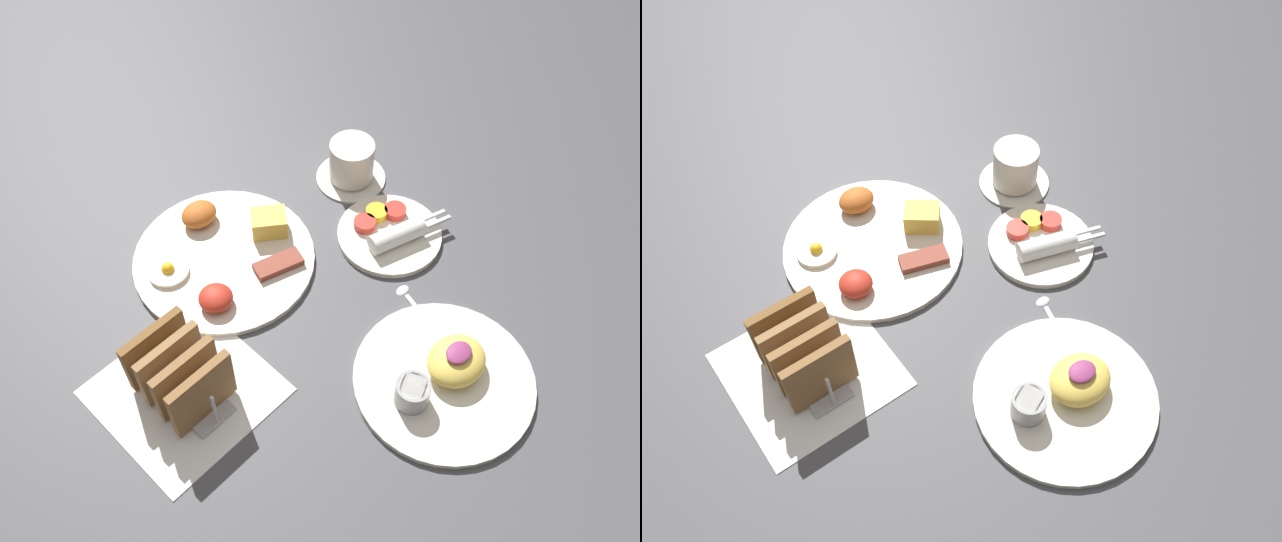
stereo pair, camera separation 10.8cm
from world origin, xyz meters
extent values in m
plane|color=#47474C|center=(0.00, 0.00, 0.00)|extent=(3.00, 3.00, 0.00)
cube|color=white|center=(-0.21, 0.06, 0.00)|extent=(0.22, 0.22, 0.00)
cylinder|color=silver|center=(-0.02, 0.19, 0.01)|extent=(0.29, 0.29, 0.01)
cube|color=#E5C64C|center=(0.07, 0.18, 0.03)|extent=(0.07, 0.07, 0.04)
ellipsoid|color=#C66023|center=(0.00, 0.27, 0.03)|extent=(0.06, 0.05, 0.03)
cylinder|color=#F4EACC|center=(-0.10, 0.23, 0.01)|extent=(0.06, 0.06, 0.01)
sphere|color=yellow|center=(-0.10, 0.23, 0.02)|extent=(0.02, 0.02, 0.02)
ellipsoid|color=red|center=(-0.09, 0.13, 0.02)|extent=(0.05, 0.05, 0.03)
cube|color=brown|center=(0.02, 0.11, 0.02)|extent=(0.08, 0.05, 0.01)
cylinder|color=silver|center=(0.20, 0.03, 0.01)|extent=(0.17, 0.17, 0.01)
cylinder|color=red|center=(0.23, 0.05, 0.02)|extent=(0.04, 0.04, 0.01)
cylinder|color=gold|center=(0.21, 0.07, 0.02)|extent=(0.04, 0.04, 0.01)
cylinder|color=red|center=(0.18, 0.07, 0.02)|extent=(0.04, 0.04, 0.01)
cylinder|color=white|center=(0.19, 0.01, 0.03)|extent=(0.10, 0.06, 0.03)
cube|color=silver|center=(0.26, 0.00, 0.03)|extent=(0.05, 0.02, 0.00)
cube|color=silver|center=(0.26, -0.01, 0.03)|extent=(0.05, 0.02, 0.00)
cylinder|color=silver|center=(0.05, -0.19, 0.01)|extent=(0.25, 0.25, 0.01)
ellipsoid|color=#EAC651|center=(0.07, -0.19, 0.03)|extent=(0.09, 0.08, 0.04)
ellipsoid|color=#8C3366|center=(0.07, -0.19, 0.05)|extent=(0.04, 0.03, 0.01)
cylinder|color=#99999E|center=(-0.01, -0.18, 0.03)|extent=(0.05, 0.05, 0.04)
cylinder|color=white|center=(-0.01, -0.18, 0.05)|extent=(0.04, 0.04, 0.01)
cube|color=#B7B7BC|center=(-0.21, 0.06, 0.01)|extent=(0.06, 0.15, 0.01)
cube|color=olive|center=(-0.21, 0.01, 0.06)|extent=(0.10, 0.01, 0.10)
cube|color=olive|center=(-0.21, 0.04, 0.06)|extent=(0.10, 0.01, 0.10)
cube|color=olive|center=(-0.21, 0.07, 0.06)|extent=(0.10, 0.01, 0.10)
cube|color=brown|center=(-0.21, 0.10, 0.06)|extent=(0.10, 0.01, 0.10)
cylinder|color=#B7B7BC|center=(-0.21, -0.01, 0.04)|extent=(0.01, 0.00, 0.07)
cylinder|color=#B7B7BC|center=(-0.21, 0.13, 0.04)|extent=(0.01, 0.01, 0.07)
cylinder|color=silver|center=(0.25, 0.17, 0.00)|extent=(0.12, 0.12, 0.01)
cylinder|color=silver|center=(0.25, 0.17, 0.04)|extent=(0.08, 0.08, 0.07)
cylinder|color=#381E0F|center=(0.25, 0.17, 0.07)|extent=(0.06, 0.06, 0.01)
cube|color=silver|center=(0.11, -0.11, 0.00)|extent=(0.04, 0.11, 0.00)
ellipsoid|color=silver|center=(0.13, -0.05, 0.00)|extent=(0.02, 0.02, 0.01)
camera|label=1|loc=(-0.42, -0.40, 0.89)|focal=40.00mm
camera|label=2|loc=(-0.33, -0.47, 0.89)|focal=40.00mm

